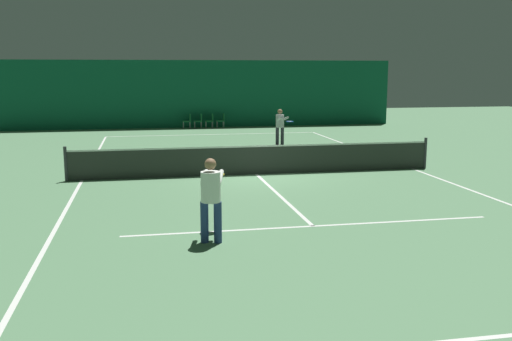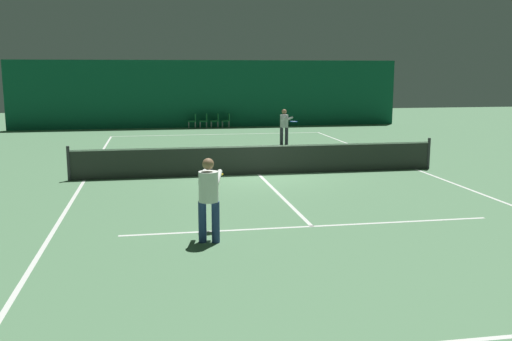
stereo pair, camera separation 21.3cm
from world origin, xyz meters
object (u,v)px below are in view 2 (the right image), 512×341
player_far (285,124)px  player_near (209,193)px  courtside_chair_1 (205,120)px  courtside_chair_0 (193,120)px  courtside_chair_2 (216,120)px  courtside_chair_3 (227,120)px  tennis_net (259,159)px

player_far → player_near: bearing=-31.1°
player_far → courtside_chair_1: size_ratio=1.93×
player_far → courtside_chair_1: player_far is taller
courtside_chair_0 → courtside_chair_2: size_ratio=1.00×
courtside_chair_3 → courtside_chair_1: bearing=-90.0°
tennis_net → player_near: player_near is taller
courtside_chair_3 → player_near: bearing=-8.2°
courtside_chair_2 → courtside_chair_1: bearing=-90.0°
courtside_chair_0 → tennis_net: bearing=3.9°
courtside_chair_1 → courtside_chair_3: 1.32m
courtside_chair_0 → courtside_chair_3: size_ratio=1.00×
player_far → courtside_chair_2: player_far is taller
courtside_chair_1 → player_near: bearing=-4.9°
tennis_net → player_near: bearing=-108.0°
player_far → courtside_chair_2: 8.51m
tennis_net → courtside_chair_1: (-0.39, 15.32, -0.03)m
tennis_net → courtside_chair_0: tennis_net is taller
player_near → courtside_chair_3: player_near is taller
tennis_net → player_far: player_far is taller
courtside_chair_0 → courtside_chair_1: bearing=90.0°
tennis_net → courtside_chair_1: tennis_net is taller
player_near → courtside_chair_1: bearing=9.3°
courtside_chair_0 → courtside_chair_3: (1.98, 0.00, 0.00)m
tennis_net → player_far: size_ratio=7.41×
courtside_chair_1 → courtside_chair_2: same height
courtside_chair_2 → player_near: bearing=-6.6°
courtside_chair_3 → courtside_chair_2: bearing=-90.0°
player_near → courtside_chair_2: 22.59m
player_far → courtside_chair_2: bearing=-177.1°
tennis_net → player_far: 7.56m
courtside_chair_2 → courtside_chair_3: 0.66m
player_near → tennis_net: bearing=-3.8°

